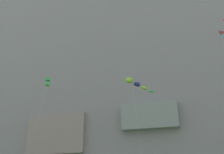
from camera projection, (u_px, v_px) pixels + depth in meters
name	position (u px, v px, depth m)	size (l,w,h in m)	color
cliff_face	(155.00, 82.00, 81.84)	(180.00, 33.51, 70.40)	gray
kite_box_far_right	(48.00, 82.00, 55.21)	(1.37, 6.51, 25.89)	green
kite_delta_upper_mid	(222.00, 42.00, 41.72)	(1.66, 5.70, 26.53)	pink
kite_windsock_upper_left	(136.00, 84.00, 47.08)	(4.41, 9.30, 22.34)	#8CCC33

